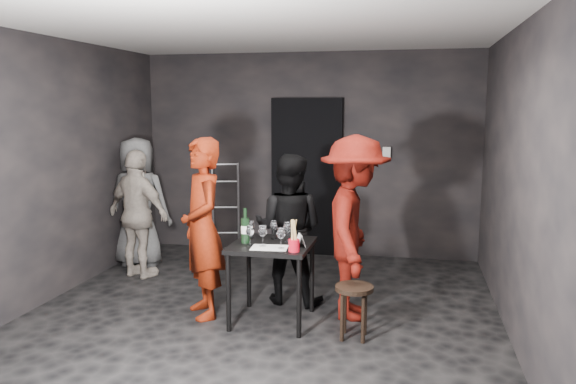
% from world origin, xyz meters
% --- Properties ---
extents(floor, '(4.50, 5.00, 0.02)m').
position_xyz_m(floor, '(0.00, 0.00, 0.00)').
color(floor, black).
rests_on(floor, ground).
extents(ceiling, '(4.50, 5.00, 0.02)m').
position_xyz_m(ceiling, '(0.00, 0.00, 2.70)').
color(ceiling, silver).
rests_on(ceiling, ground).
extents(wall_back, '(4.50, 0.04, 2.70)m').
position_xyz_m(wall_back, '(0.00, 2.50, 1.35)').
color(wall_back, black).
rests_on(wall_back, ground).
extents(wall_front, '(4.50, 0.04, 2.70)m').
position_xyz_m(wall_front, '(0.00, -2.50, 1.35)').
color(wall_front, black).
rests_on(wall_front, ground).
extents(wall_left, '(0.04, 5.00, 2.70)m').
position_xyz_m(wall_left, '(-2.25, 0.00, 1.35)').
color(wall_left, black).
rests_on(wall_left, ground).
extents(wall_right, '(0.04, 5.00, 2.70)m').
position_xyz_m(wall_right, '(2.25, 0.00, 1.35)').
color(wall_right, black).
rests_on(wall_right, ground).
extents(doorway, '(0.95, 0.10, 2.10)m').
position_xyz_m(doorway, '(0.00, 2.44, 1.05)').
color(doorway, black).
rests_on(doorway, ground).
extents(wallbox_upper, '(0.12, 0.06, 0.12)m').
position_xyz_m(wallbox_upper, '(0.85, 2.45, 1.45)').
color(wallbox_upper, '#B7B7B2').
rests_on(wallbox_upper, wall_back).
extents(wallbox_lower, '(0.10, 0.06, 0.14)m').
position_xyz_m(wallbox_lower, '(1.05, 2.45, 1.40)').
color(wallbox_lower, '#B7B7B2').
rests_on(wallbox_lower, wall_back).
extents(hand_truck, '(0.41, 0.35, 1.23)m').
position_xyz_m(hand_truck, '(-1.11, 2.28, 0.22)').
color(hand_truck, '#B2B2B7').
rests_on(hand_truck, floor).
extents(tasting_table, '(0.72, 0.72, 0.75)m').
position_xyz_m(tasting_table, '(0.14, -0.04, 0.65)').
color(tasting_table, black).
rests_on(tasting_table, floor).
extents(stool, '(0.33, 0.33, 0.47)m').
position_xyz_m(stool, '(0.93, -0.26, 0.37)').
color(stool, black).
rests_on(stool, floor).
extents(server_red, '(0.80, 0.85, 1.95)m').
position_xyz_m(server_red, '(-0.54, -0.02, 0.98)').
color(server_red, maroon).
rests_on(server_red, floor).
extents(woman_black, '(0.79, 0.49, 1.55)m').
position_xyz_m(woman_black, '(0.17, 0.53, 0.78)').
color(woman_black, black).
rests_on(woman_black, floor).
extents(man_maroon, '(0.69, 1.34, 2.01)m').
position_xyz_m(man_maroon, '(0.87, 0.26, 1.01)').
color(man_maroon, '#570D07').
rests_on(man_maroon, floor).
extents(bystander_cream, '(0.97, 0.69, 1.50)m').
position_xyz_m(bystander_cream, '(-1.72, 0.97, 0.75)').
color(bystander_cream, '#BAAA9A').
rests_on(bystander_cream, floor).
extents(bystander_grey, '(0.86, 0.48, 1.74)m').
position_xyz_m(bystander_grey, '(-1.94, 1.41, 0.87)').
color(bystander_grey, '#5C5C5C').
rests_on(bystander_grey, floor).
extents(tasting_mat, '(0.34, 0.24, 0.00)m').
position_xyz_m(tasting_mat, '(0.16, -0.21, 0.75)').
color(tasting_mat, white).
rests_on(tasting_mat, tasting_table).
extents(wine_glass_a, '(0.08, 0.08, 0.20)m').
position_xyz_m(wine_glass_a, '(-0.03, -0.16, 0.85)').
color(wine_glass_a, white).
rests_on(wine_glass_a, tasting_table).
extents(wine_glass_b, '(0.09, 0.09, 0.19)m').
position_xyz_m(wine_glass_b, '(-0.10, 0.10, 0.84)').
color(wine_glass_b, white).
rests_on(wine_glass_b, tasting_table).
extents(wine_glass_c, '(0.08, 0.08, 0.19)m').
position_xyz_m(wine_glass_c, '(0.12, 0.13, 0.85)').
color(wine_glass_c, white).
rests_on(wine_glass_c, tasting_table).
extents(wine_glass_d, '(0.09, 0.09, 0.21)m').
position_xyz_m(wine_glass_d, '(0.09, -0.18, 0.86)').
color(wine_glass_d, white).
rests_on(wine_glass_d, tasting_table).
extents(wine_glass_e, '(0.09, 0.09, 0.20)m').
position_xyz_m(wine_glass_e, '(0.27, -0.21, 0.85)').
color(wine_glass_e, white).
rests_on(wine_glass_e, tasting_table).
extents(wine_glass_f, '(0.09, 0.09, 0.20)m').
position_xyz_m(wine_glass_f, '(0.27, 0.04, 0.85)').
color(wine_glass_f, white).
rests_on(wine_glass_f, tasting_table).
extents(wine_bottle, '(0.08, 0.08, 0.32)m').
position_xyz_m(wine_bottle, '(-0.10, -0.07, 0.87)').
color(wine_bottle, black).
rests_on(wine_bottle, tasting_table).
extents(breadstick_cup, '(0.10, 0.10, 0.30)m').
position_xyz_m(breadstick_cup, '(0.40, -0.28, 0.89)').
color(breadstick_cup, red).
rests_on(breadstick_cup, tasting_table).
extents(reserved_card, '(0.13, 0.16, 0.11)m').
position_xyz_m(reserved_card, '(0.40, -0.08, 0.80)').
color(reserved_card, white).
rests_on(reserved_card, tasting_table).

